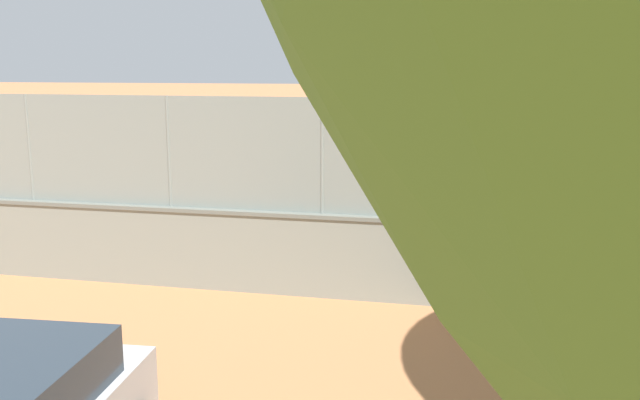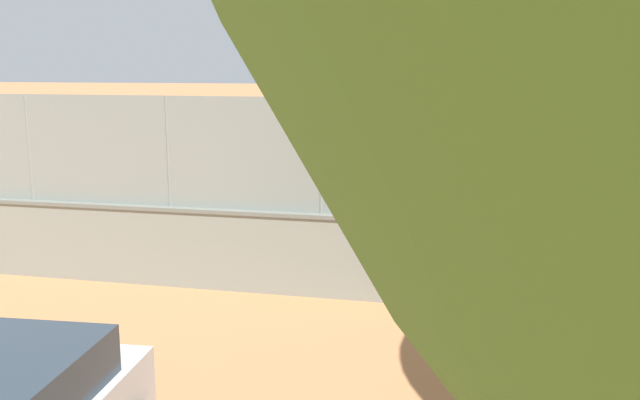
% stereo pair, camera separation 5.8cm
% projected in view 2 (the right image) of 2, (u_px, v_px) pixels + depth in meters
% --- Properties ---
extents(ground_plane, '(260.00, 260.00, 0.00)m').
position_uv_depth(ground_plane, '(258.00, 194.00, 24.54)').
color(ground_plane, '#B27247').
extents(perimeter_wall, '(32.26, 1.44, 1.67)m').
position_uv_depth(perimeter_wall, '(172.00, 245.00, 14.30)').
color(perimeter_wall, gray).
rests_on(perimeter_wall, ground_plane).
extents(fence_panel_on_wall, '(31.68, 1.07, 2.24)m').
position_uv_depth(fence_panel_on_wall, '(168.00, 152.00, 13.92)').
color(fence_panel_on_wall, gray).
rests_on(fence_panel_on_wall, perimeter_wall).
extents(player_foreground_swinging, '(0.75, 1.18, 1.65)m').
position_uv_depth(player_foreground_swinging, '(365.00, 178.00, 21.82)').
color(player_foreground_swinging, navy).
rests_on(player_foreground_swinging, ground_plane).
extents(player_crossing_court, '(0.82, 1.13, 1.64)m').
position_uv_depth(player_crossing_court, '(379.00, 198.00, 18.68)').
color(player_crossing_court, black).
rests_on(player_crossing_court, ground_plane).
extents(sports_ball, '(0.16, 0.16, 0.16)m').
position_uv_depth(sports_ball, '(355.00, 221.00, 19.89)').
color(sports_ball, yellow).
rests_on(sports_ball, ground_plane).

